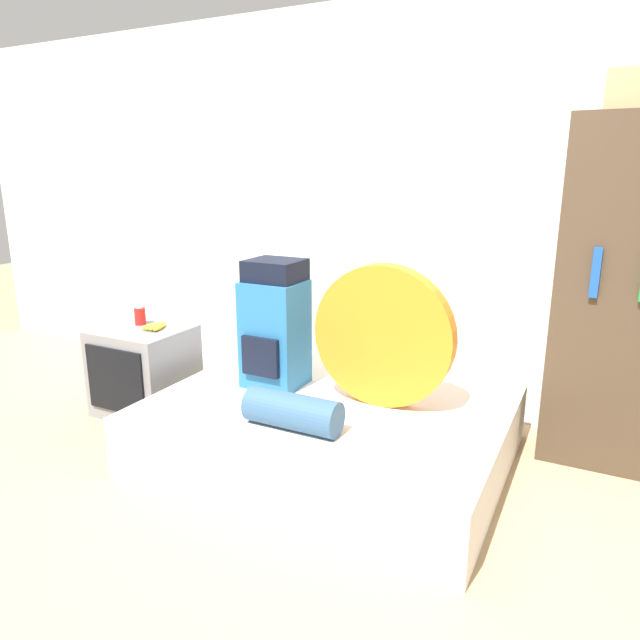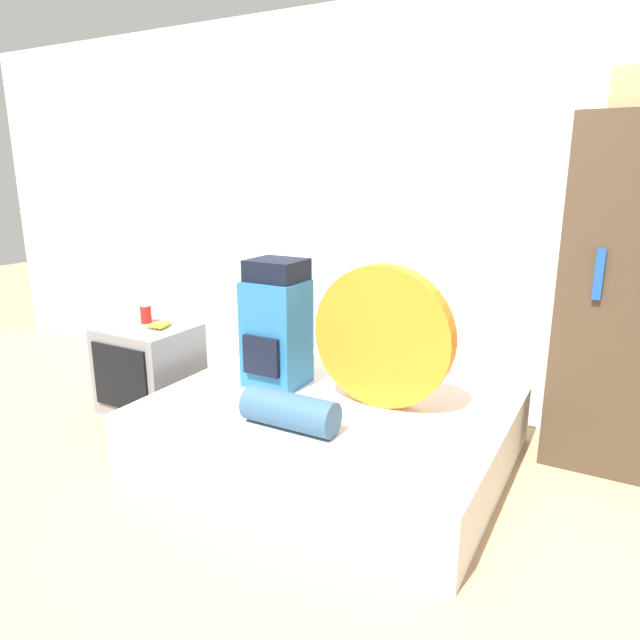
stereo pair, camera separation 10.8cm
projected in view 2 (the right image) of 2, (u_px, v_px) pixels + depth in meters
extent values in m
plane|color=tan|center=(263.00, 526.00, 2.60)|extent=(16.00, 16.00, 0.00)
cube|color=white|center=(407.00, 213.00, 3.69)|extent=(8.00, 0.05, 2.60)
cube|color=silver|center=(331.00, 429.00, 3.19)|extent=(1.87, 1.49, 0.34)
cube|color=#23669E|center=(277.00, 333.00, 3.31)|extent=(0.33, 0.30, 0.62)
cube|color=black|center=(277.00, 270.00, 3.23)|extent=(0.30, 0.27, 0.12)
cube|color=black|center=(261.00, 356.00, 3.20)|extent=(0.23, 0.03, 0.22)
cylinder|color=orange|center=(383.00, 337.00, 2.99)|extent=(0.77, 0.10, 0.77)
cylinder|color=#33567A|center=(290.00, 411.00, 2.79)|extent=(0.49, 0.18, 0.18)
cube|color=gray|center=(150.00, 368.00, 3.80)|extent=(0.57, 0.50, 0.58)
cube|color=black|center=(120.00, 378.00, 3.58)|extent=(0.46, 0.02, 0.41)
cylinder|color=red|center=(146.00, 315.00, 3.81)|extent=(0.07, 0.07, 0.11)
cylinder|color=white|center=(145.00, 305.00, 3.80)|extent=(0.05, 0.05, 0.02)
ellipsoid|color=yellow|center=(159.00, 324.00, 3.72)|extent=(0.09, 0.18, 0.04)
ellipsoid|color=yellow|center=(161.00, 324.00, 3.71)|extent=(0.05, 0.18, 0.04)
ellipsoid|color=yellow|center=(163.00, 325.00, 3.71)|extent=(0.05, 0.18, 0.04)
ellipsoid|color=yellow|center=(164.00, 325.00, 3.70)|extent=(0.09, 0.18, 0.04)
cube|color=#194CB2|center=(599.00, 275.00, 2.77)|extent=(0.04, 0.02, 0.25)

